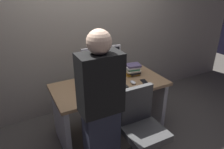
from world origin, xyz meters
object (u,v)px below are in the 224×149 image
at_px(cup_near_keyboard, 84,92).
at_px(cup_by_monitor, 78,85).
at_px(cell_phone, 144,82).
at_px(keyboard, 111,89).
at_px(office_chair, 142,132).
at_px(book_stack, 133,70).
at_px(monitor, 102,61).
at_px(desk, 110,99).
at_px(person_at_desk, 101,111).
at_px(mouse, 133,82).

bearing_deg(cup_near_keyboard, cup_by_monitor, 89.92).
relative_size(cup_near_keyboard, cell_phone, 0.63).
bearing_deg(keyboard, cell_phone, 0.19).
xyz_separation_m(cup_near_keyboard, cell_phone, (0.84, -0.02, -0.04)).
xyz_separation_m(office_chair, cup_near_keyboard, (-0.47, 0.52, 0.38)).
bearing_deg(cell_phone, book_stack, 103.58).
bearing_deg(keyboard, book_stack, 29.84).
xyz_separation_m(office_chair, cup_by_monitor, (-0.47, 0.75, 0.37)).
distance_m(monitor, cup_near_keyboard, 0.54).
distance_m(desk, cup_by_monitor, 0.50).
height_order(cup_by_monitor, cell_phone, cup_by_monitor).
xyz_separation_m(person_at_desk, cell_phone, (0.85, 0.47, -0.08)).
bearing_deg(desk, keyboard, -112.61).
bearing_deg(office_chair, mouse, 68.77).
distance_m(monitor, cup_by_monitor, 0.44).
xyz_separation_m(person_at_desk, mouse, (0.69, 0.50, -0.06)).
bearing_deg(book_stack, monitor, 169.56).
xyz_separation_m(mouse, cell_phone, (0.16, -0.03, -0.01)).
relative_size(person_at_desk, book_stack, 6.92).
distance_m(office_chair, keyboard, 0.63).
xyz_separation_m(monitor, keyboard, (-0.03, -0.33, -0.25)).
height_order(office_chair, cup_near_keyboard, office_chair).
relative_size(book_stack, cell_phone, 1.64).
bearing_deg(cup_by_monitor, person_at_desk, -90.87).
bearing_deg(cup_near_keyboard, cell_phone, -1.45).
relative_size(person_at_desk, cup_by_monitor, 19.72).
bearing_deg(mouse, keyboard, -177.83).
distance_m(person_at_desk, cell_phone, 0.97).
height_order(monitor, book_stack, monitor).
distance_m(cup_by_monitor, cell_phone, 0.88).
distance_m(keyboard, mouse, 0.33).
relative_size(office_chair, cell_phone, 6.53).
distance_m(person_at_desk, monitor, 0.92).
height_order(keyboard, cell_phone, keyboard).
height_order(monitor, cup_near_keyboard, monitor).
xyz_separation_m(mouse, book_stack, (0.15, 0.24, 0.06)).
height_order(desk, cup_by_monitor, cup_by_monitor).
height_order(desk, cup_near_keyboard, cup_near_keyboard).
relative_size(office_chair, monitor, 1.74).
distance_m(office_chair, book_stack, 0.94).
bearing_deg(mouse, cup_by_monitor, 161.63).
bearing_deg(mouse, office_chair, -111.23).
relative_size(desk, cup_near_keyboard, 16.59).
xyz_separation_m(book_stack, cell_phone, (0.01, -0.27, -0.08)).
bearing_deg(mouse, cell_phone, -11.05).
xyz_separation_m(keyboard, book_stack, (0.48, 0.25, 0.07)).
bearing_deg(cell_phone, keyboard, -170.51).
height_order(keyboard, cup_by_monitor, cup_by_monitor).
bearing_deg(cell_phone, desk, 170.10).
relative_size(person_at_desk, cup_near_keyboard, 18.08).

